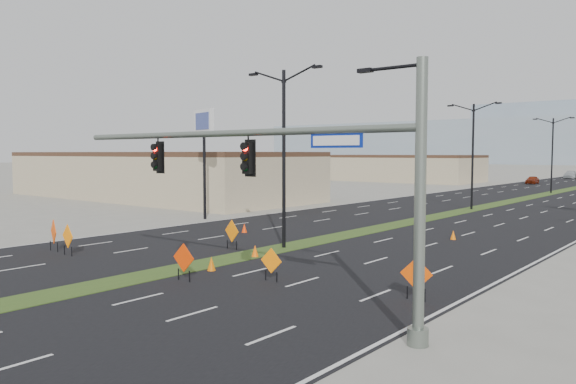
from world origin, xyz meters
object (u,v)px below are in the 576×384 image
Objects in this scene: cone_2 at (453,235)px; cone_3 at (244,228)px; streetlight_1 at (473,153)px; car_far at (571,175)px; streetlight_0 at (284,153)px; cone_1 at (255,251)px; construction_sign_5 at (416,275)px; construction_sign_3 at (184,259)px; construction_sign_2 at (232,232)px; construction_sign_0 at (54,233)px; construction_sign_1 at (68,237)px; signal_mast at (290,172)px; cone_0 at (211,264)px; construction_sign_4 at (271,262)px; pole_sign_west at (204,130)px; car_left at (532,180)px; streetlight_2 at (552,153)px.

cone_2 is 0.93× the size of cone_3.
streetlight_1 is 26.18m from cone_3.
car_far is 102.43m from cone_3.
cone_1 is (0.64, -3.11, -5.10)m from streetlight_0.
cone_3 is (-16.99, 8.69, -0.62)m from construction_sign_5.
streetlight_0 is 10.25m from construction_sign_3.
construction_sign_2 is 13.44m from construction_sign_5.
streetlight_1 is 35.67m from construction_sign_5.
construction_sign_0 reaches higher than construction_sign_1.
construction_sign_1 is 1.00× the size of construction_sign_2.
cone_0 is (-7.19, 3.17, -4.46)m from signal_mast.
construction_sign_1 is 2.51× the size of cone_0.
cone_0 is (-0.64, 2.16, -0.62)m from construction_sign_3.
pole_sign_west reaches higher than construction_sign_4.
construction_sign_3 is at bearing -73.56° from cone_0.
car_far is 107.80m from construction_sign_2.
cone_0 is at bearing -86.13° from car_left.
streetlight_0 is at bearing 139.64° from construction_sign_5.
car_far is 112.94m from construction_sign_4.
construction_sign_0 is (-9.07, -8.82, -4.38)m from streetlight_0.
cone_0 reaches higher than cone_1.
car_left is (-8.58, 77.87, -4.73)m from streetlight_0.
cone_1 is 0.07× the size of pole_sign_west.
cone_0 is (-3.50, -0.15, -0.50)m from construction_sign_4.
construction_sign_5 reaches higher than construction_sign_4.
construction_sign_4 reaches higher than cone_3.
streetlight_1 is at bearing 76.46° from cone_3.
construction_sign_1 is 2.57× the size of cone_1.
car_far reaches higher than cone_3.
streetlight_1 is at bearing -88.87° from car_far.
cone_3 reaches higher than cone_2.
pole_sign_west is at bearing 154.35° from streetlight_0.
construction_sign_0 is 2.98× the size of cone_2.
construction_sign_5 reaches higher than car_left.
cone_3 is (-8.01, 12.04, -0.63)m from construction_sign_3.
cone_2 is (4.19, 18.05, -0.65)m from construction_sign_3.
signal_mast reaches higher than cone_3.
car_far is at bearing 103.01° from pole_sign_west.
streetlight_2 is 58.36m from construction_sign_2.
construction_sign_2 is 1.03× the size of construction_sign_3.
construction_sign_1 is 8.64m from construction_sign_2.
pole_sign_west is (-16.00, 15.72, 6.30)m from construction_sign_3.
construction_sign_1 is (1.38, -114.44, 0.19)m from car_far.
construction_sign_4 is 3.54m from cone_0.
pole_sign_west is at bearing -173.42° from cone_2.
streetlight_2 is at bearing 89.98° from construction_sign_4.
car_far is at bearing 92.43° from construction_sign_4.
streetlight_0 is 78.49m from car_left.
pole_sign_west reaches higher than car_far.
construction_sign_3 is 18.54m from cone_2.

